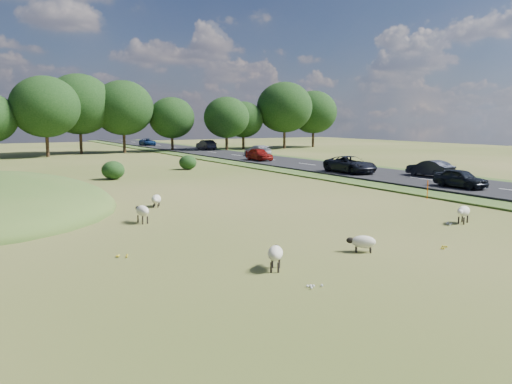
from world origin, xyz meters
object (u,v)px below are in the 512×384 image
marker_post (427,190)px  sheep_2 (142,211)px  car_2 (350,164)px  car_3 (430,168)px  sheep_1 (463,211)px  sheep_3 (363,242)px  sheep_4 (156,199)px  sheep_0 (275,253)px  car_1 (461,178)px  car_6 (206,145)px  car_4 (148,142)px  car_0 (259,154)px  car_5 (258,150)px

marker_post → sheep_2: bearing=174.2°
car_2 → car_3: (3.80, -5.67, -0.06)m
sheep_1 → sheep_3: 7.94m
car_2 → car_3: bearing=-56.2°
sheep_4 → car_3: bearing=118.6°
sheep_0 → car_1: bearing=-30.5°
sheep_3 → car_1: (17.14, 8.95, 0.50)m
sheep_2 → car_6: bearing=-32.9°
car_3 → car_6: (0.00, 45.01, 0.08)m
car_6 → car_4: bearing=-78.1°
sheep_3 → car_4: 79.87m
car_4 → sheep_1: bearing=-97.0°
sheep_3 → car_3: size_ratio=0.26×
sheep_0 → car_0: 42.56m
marker_post → sheep_2: (-17.79, 1.80, -0.00)m
sheep_2 → sheep_3: 10.92m
sheep_1 → sheep_3: (-7.78, -1.56, -0.19)m
sheep_4 → car_3: 24.39m
marker_post → car_2: (4.84, 12.92, 0.39)m
sheep_1 → car_6: 59.81m
sheep_3 → car_6: 63.46m
car_0 → car_3: size_ratio=1.02×
sheep_4 → car_5: car_5 is taller
sheep_2 → sheep_4: sheep_2 is taller
marker_post → car_5: 36.88m
marker_post → sheep_0: (-16.34, -7.88, -0.03)m
sheep_0 → car_2: car_2 is taller
sheep_4 → sheep_2: bearing=-2.0°
car_0 → sheep_4: bearing=-131.5°
sheep_4 → car_6: car_6 is taller
sheep_1 → car_4: 77.02m
car_1 → car_2: size_ratio=0.72×
sheep_3 → car_2: bearing=-90.2°
car_0 → sheep_2: bearing=-129.7°
sheep_0 → car_5: size_ratio=0.23×
car_0 → car_3: 22.11m
sheep_2 → car_2: size_ratio=0.23×
sheep_4 → car_4: 67.72m
sheep_0 → car_0: car_0 is taller
sheep_0 → car_5: car_5 is taller
car_2 → car_6: (3.80, 39.34, 0.03)m
sheep_2 → car_5: size_ratio=0.25×
sheep_4 → car_2: bearing=134.3°
car_6 → car_0: bearing=80.7°
car_3 → car_6: car_6 is taller
marker_post → car_5: car_5 is taller
sheep_2 → car_2: (22.64, 11.12, 0.39)m
car_2 → car_6: bearing=84.5°
marker_post → sheep_4: size_ratio=0.96×
sheep_1 → sheep_4: sheep_1 is taller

